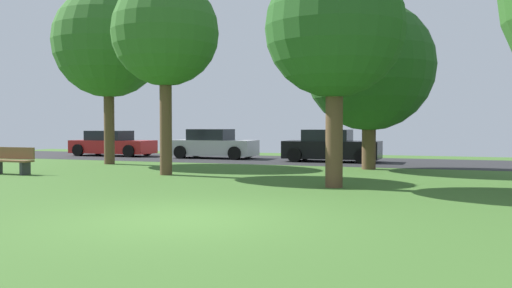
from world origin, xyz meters
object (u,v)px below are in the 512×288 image
Objects in this scene: oak_tree_center at (165,33)px; park_bench at (12,160)px; parked_car_silver at (214,145)px; oak_tree_left at (369,66)px; parked_car_black at (331,147)px; parked_car_red at (112,144)px; birch_tree_lone at (108,43)px; oak_tree_right at (335,29)px.

oak_tree_center is 6.68m from park_bench.
parked_car_silver is 10.68m from park_bench.
oak_tree_center is at bearing -142.07° from oak_tree_left.
parked_car_black is 13.13m from park_bench.
oak_tree_center is 1.44× the size of parked_car_red.
oak_tree_left is 7.59m from oak_tree_center.
parked_car_silver is 6.04m from parked_car_black.
oak_tree_center reaches higher than parked_car_black.
parked_car_red is at bearing 163.58° from oak_tree_left.
birch_tree_lone reaches higher than park_bench.
oak_tree_center is at bearing -46.72° from parked_car_red.
oak_tree_right is at bearing 179.62° from park_bench.
parked_car_red is at bearing 179.30° from parked_car_silver.
oak_tree_right is 1.42× the size of parked_car_black.
birch_tree_lone is 6.00m from oak_tree_center.
oak_tree_center reaches higher than parked_car_red.
oak_tree_center is (4.78, -3.61, -0.45)m from birch_tree_lone.
park_bench is (-10.93, 0.07, -3.70)m from oak_tree_right.
oak_tree_left is 9.75m from parked_car_silver.
park_bench is at bearing -162.30° from oak_tree_center.
oak_tree_left is 1.39× the size of parked_car_red.
oak_tree_left reaches higher than parked_car_black.
parked_car_black is (8.50, 4.67, -4.44)m from birch_tree_lone.
parked_car_black is at bearing 121.42° from oak_tree_left.
oak_tree_left is 0.97× the size of oak_tree_center.
birch_tree_lone reaches higher than parked_car_black.
oak_tree_left is at bearing -58.58° from parked_car_black.
oak_tree_right is at bearing -36.27° from parked_car_red.
park_bench is at bearing -91.91° from birch_tree_lone.
oak_tree_right is at bearing -26.07° from birch_tree_lone.
parked_car_red is at bearing 124.14° from birch_tree_lone.
birch_tree_lone reaches higher than oak_tree_left.
oak_tree_left is 15.22m from parked_car_red.
park_bench is (-10.90, -6.21, -3.36)m from oak_tree_left.
parked_car_red is at bearing -72.05° from park_bench.
oak_tree_center is (-5.98, 1.65, 0.49)m from oak_tree_right.
birch_tree_lone is 7.75m from parked_car_red.
birch_tree_lone reaches higher than oak_tree_center.
park_bench is at bearing -150.30° from oak_tree_left.
parked_car_black is (-2.25, 9.93, -3.50)m from oak_tree_right.
oak_tree_center is at bearing 164.54° from oak_tree_right.
oak_tree_center is 12.80m from parked_car_red.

